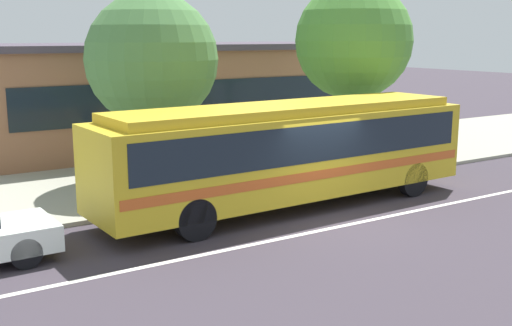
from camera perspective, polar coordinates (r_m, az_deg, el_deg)
name	(u,v)px	position (r m, az deg, el deg)	size (l,w,h in m)	color
ground_plane	(325,218)	(16.48, 6.24, -4.94)	(120.00, 120.00, 0.00)	#3C343D
sidewalk_slab	(203,170)	(21.93, -4.80, -0.62)	(60.00, 8.00, 0.12)	#9C9B89
lane_stripe_center	(345,225)	(15.89, 8.05, -5.59)	(56.00, 0.16, 0.01)	silver
transit_bus	(290,148)	(17.06, 3.07, 1.38)	(11.05, 2.79, 2.84)	gold
pedestrian_waiting_near_sign	(240,149)	(19.83, -1.47, 1.28)	(0.48, 0.48, 1.72)	#333D3F
bus_stop_sign	(377,128)	(21.35, 10.85, 3.08)	(0.09, 0.44, 2.29)	gray
street_tree_near_stop	(152,60)	(19.81, -9.39, 9.17)	(4.07, 4.07, 5.82)	brown
street_tree_mid_block	(354,41)	(22.80, 8.79, 10.83)	(4.12, 4.12, 6.39)	brown
station_building	(172,92)	(28.36, -7.57, 6.34)	(17.31, 8.52, 4.29)	#966346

